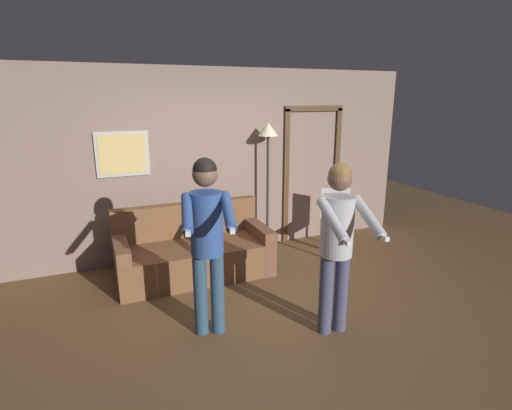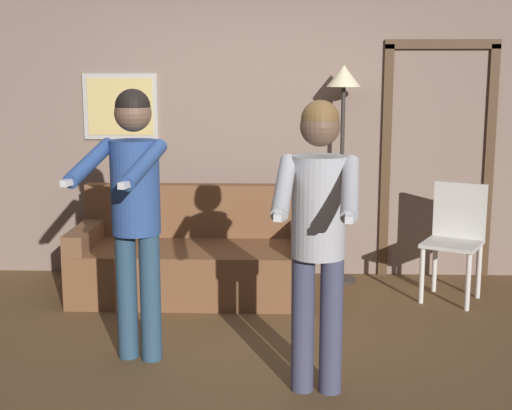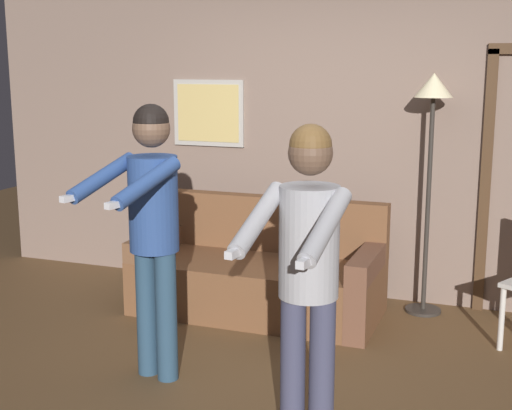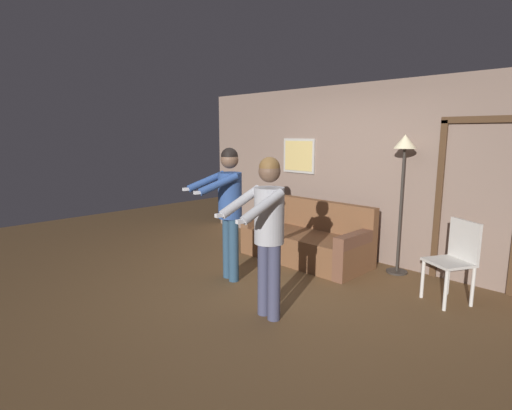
{
  "view_description": "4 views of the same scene",
  "coord_description": "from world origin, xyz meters",
  "px_view_note": "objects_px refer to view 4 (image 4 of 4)",
  "views": [
    {
      "loc": [
        -1.48,
        -3.45,
        2.21
      ],
      "look_at": [
        -0.13,
        -0.23,
        1.26
      ],
      "focal_mm": 28.0,
      "sensor_mm": 36.0,
      "label": 1
    },
    {
      "loc": [
        0.33,
        -4.39,
        1.79
      ],
      "look_at": [
        0.18,
        -0.43,
        1.06
      ],
      "focal_mm": 50.0,
      "sensor_mm": 36.0,
      "label": 2
    },
    {
      "loc": [
        1.47,
        -3.83,
        1.94
      ],
      "look_at": [
        0.17,
        -0.34,
        1.19
      ],
      "focal_mm": 50.0,
      "sensor_mm": 36.0,
      "label": 3
    },
    {
      "loc": [
        3.2,
        -3.37,
        1.88
      ],
      "look_at": [
        0.13,
        -0.34,
        1.1
      ],
      "focal_mm": 28.0,
      "sensor_mm": 36.0,
      "label": 4
    }
  ],
  "objects_px": {
    "couch": "(306,242)",
    "dining_chair_distant": "(456,256)",
    "person_standing_right": "(268,223)",
    "person_standing_left": "(229,201)",
    "torchiere_lamp": "(404,163)"
  },
  "relations": [
    {
      "from": "couch",
      "to": "dining_chair_distant",
      "type": "distance_m",
      "value": 2.12
    },
    {
      "from": "couch",
      "to": "person_standing_right",
      "type": "height_order",
      "value": "person_standing_right"
    },
    {
      "from": "person_standing_left",
      "to": "dining_chair_distant",
      "type": "xyz_separation_m",
      "value": [
        2.3,
        1.35,
        -0.51
      ]
    },
    {
      "from": "torchiere_lamp",
      "to": "dining_chair_distant",
      "type": "bearing_deg",
      "value": -26.87
    },
    {
      "from": "couch",
      "to": "dining_chair_distant",
      "type": "relative_size",
      "value": 2.05
    },
    {
      "from": "dining_chair_distant",
      "to": "person_standing_right",
      "type": "bearing_deg",
      "value": -123.66
    },
    {
      "from": "person_standing_left",
      "to": "person_standing_right",
      "type": "relative_size",
      "value": 1.03
    },
    {
      "from": "couch",
      "to": "person_standing_right",
      "type": "distance_m",
      "value": 2.14
    },
    {
      "from": "couch",
      "to": "person_standing_right",
      "type": "xyz_separation_m",
      "value": [
        0.91,
        -1.8,
        0.72
      ]
    },
    {
      "from": "person_standing_right",
      "to": "dining_chair_distant",
      "type": "relative_size",
      "value": 1.78
    },
    {
      "from": "torchiere_lamp",
      "to": "couch",
      "type": "bearing_deg",
      "value": -160.44
    },
    {
      "from": "couch",
      "to": "torchiere_lamp",
      "type": "xyz_separation_m",
      "value": [
        1.23,
        0.44,
        1.22
      ]
    },
    {
      "from": "couch",
      "to": "person_standing_left",
      "type": "distance_m",
      "value": 1.57
    },
    {
      "from": "person_standing_left",
      "to": "torchiere_lamp",
      "type": "bearing_deg",
      "value": 51.77
    },
    {
      "from": "couch",
      "to": "torchiere_lamp",
      "type": "distance_m",
      "value": 1.78
    }
  ]
}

